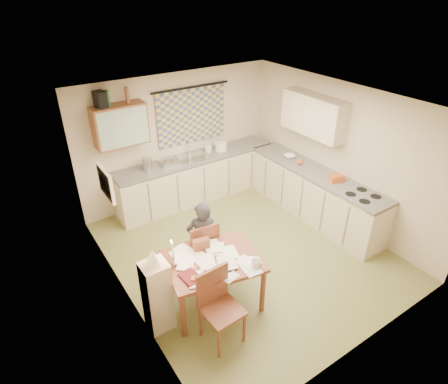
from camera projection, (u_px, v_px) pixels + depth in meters
floor at (246, 251)px, 6.24m from camera, size 4.00×4.50×0.02m
ceiling at (251, 103)px, 4.97m from camera, size 4.00×4.50×0.02m
wall_back at (178, 138)px, 7.23m from camera, size 4.00×0.02×2.50m
wall_front at (376, 271)px, 3.98m from camera, size 4.00×0.02×2.50m
wall_left at (119, 229)px, 4.64m from camera, size 0.02×4.50×2.50m
wall_right at (340, 155)px, 6.57m from camera, size 0.02×4.50×2.50m
window_blind at (192, 116)px, 7.15m from camera, size 1.45×0.03×1.05m
curtain_rod at (191, 87)px, 6.86m from camera, size 1.60×0.04×0.04m
wall_cabinet at (120, 125)px, 6.27m from camera, size 0.90×0.34×0.70m
wall_cabinet_glass at (124, 128)px, 6.15m from camera, size 0.84×0.02×0.64m
upper_cabinet_right at (314, 115)px, 6.58m from camera, size 0.34×1.30×0.70m
framed_print at (106, 183)px, 4.72m from camera, size 0.04×0.50×0.40m
print_canvas at (108, 183)px, 4.73m from camera, size 0.01×0.42×0.32m
counter_back at (197, 178)px, 7.51m from camera, size 3.30×0.62×0.92m
counter_right at (313, 194)px, 6.97m from camera, size 0.62×2.95×0.92m
stove at (358, 219)px, 6.23m from camera, size 0.59×0.59×0.91m
sink at (193, 160)px, 7.26m from camera, size 0.62×0.54×0.10m
tap at (189, 148)px, 7.31m from camera, size 0.04×0.04×0.28m
dish_rack at (169, 163)px, 6.98m from camera, size 0.37×0.33×0.06m
kettle at (147, 164)px, 6.73m from camera, size 0.21×0.21×0.24m
mixing_bowl at (221, 147)px, 7.51m from camera, size 0.29×0.29×0.16m
soap_bottle at (208, 148)px, 7.41m from camera, size 0.16×0.16×0.20m
bowl at (290, 156)px, 7.23m from camera, size 0.29×0.29×0.05m
orange_bag at (336, 178)px, 6.38m from camera, size 0.26×0.23×0.12m
fruit_orange at (300, 162)px, 6.96m from camera, size 0.10×0.10×0.10m
speaker at (100, 99)px, 5.91m from camera, size 0.19×0.23×0.26m
bottle_green at (107, 98)px, 5.96m from camera, size 0.08×0.08×0.26m
bottle_brown at (127, 95)px, 6.12m from camera, size 0.07×0.07×0.26m
dining_table at (213, 281)px, 5.08m from camera, size 1.38×1.15×0.75m
chair_far at (201, 258)px, 5.61m from camera, size 0.48×0.48×0.98m
chair_near at (221, 320)px, 4.59m from camera, size 0.47×0.47×0.99m
person at (203, 240)px, 5.43m from camera, size 0.72×0.70×1.28m
shelf_stand at (157, 296)px, 4.66m from camera, size 0.32×0.30×1.02m
lampshade at (153, 257)px, 4.35m from camera, size 0.20×0.20×0.22m
letter_rack at (201, 244)px, 5.04m from camera, size 0.23×0.14×0.16m
mug at (256, 264)px, 4.75m from camera, size 0.15×0.15×0.10m
magazine at (183, 281)px, 4.54m from camera, size 0.25×0.31×0.03m
book at (183, 271)px, 4.69m from camera, size 0.37×0.38×0.02m
orange_box at (196, 279)px, 4.55m from camera, size 0.14×0.13×0.04m
eyeglasses at (232, 269)px, 4.72m from camera, size 0.13×0.05×0.02m
candle_holder at (173, 261)px, 4.74m from camera, size 0.07×0.07×0.18m
candle at (173, 250)px, 4.62m from camera, size 0.02×0.02×0.22m
candle_flame at (171, 241)px, 4.57m from camera, size 0.02×0.02×0.02m
papers at (212, 260)px, 4.87m from camera, size 1.06×1.08×0.03m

